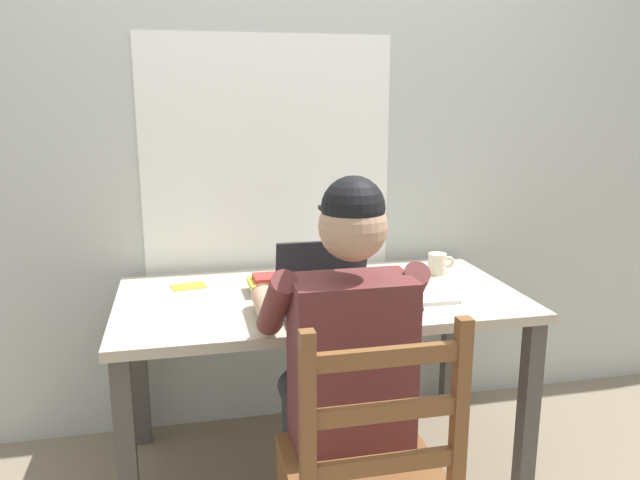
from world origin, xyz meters
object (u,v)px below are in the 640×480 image
object	(u,v)px
coffee_mug_white	(438,264)
landscape_photo_print	(189,286)
seated_person	(342,355)
laptop	(327,295)
computer_mouse	(414,307)
book_stack_main	(273,284)
wooden_chair	(368,474)
desk	(320,317)
coffee_mug_dark	(318,272)

from	to	relation	value
coffee_mug_white	landscape_photo_print	size ratio (longest dim) A/B	0.87
coffee_mug_white	seated_person	bearing A→B (deg)	-132.39
seated_person	laptop	size ratio (longest dim) A/B	3.73
seated_person	laptop	distance (m)	0.31
seated_person	computer_mouse	distance (m)	0.37
laptop	book_stack_main	distance (m)	0.28
wooden_chair	laptop	bearing A→B (deg)	87.74
seated_person	book_stack_main	world-z (taller)	seated_person
wooden_chair	computer_mouse	size ratio (longest dim) A/B	9.25
seated_person	laptop	world-z (taller)	seated_person
desk	seated_person	bearing A→B (deg)	-94.22
wooden_chair	coffee_mug_dark	distance (m)	0.93
computer_mouse	laptop	bearing A→B (deg)	162.36
coffee_mug_white	coffee_mug_dark	xyz separation A→B (m)	(-0.51, -0.03, 0.01)
coffee_mug_white	coffee_mug_dark	distance (m)	0.51
seated_person	coffee_mug_white	size ratio (longest dim) A/B	10.88
computer_mouse	landscape_photo_print	size ratio (longest dim) A/B	0.77
coffee_mug_dark	book_stack_main	bearing A→B (deg)	-159.48
coffee_mug_dark	landscape_photo_print	world-z (taller)	coffee_mug_dark
book_stack_main	wooden_chair	bearing A→B (deg)	-80.75
desk	laptop	bearing A→B (deg)	-93.93
laptop	landscape_photo_print	size ratio (longest dim) A/B	2.54
desk	laptop	distance (m)	0.22
seated_person	landscape_photo_print	xyz separation A→B (m)	(-0.44, 0.67, 0.04)
coffee_mug_white	coffee_mug_dark	bearing A→B (deg)	-177.10
wooden_chair	computer_mouse	xyz separation A→B (m)	(0.31, 0.49, 0.28)
book_stack_main	laptop	bearing A→B (deg)	-56.29
desk	coffee_mug_white	world-z (taller)	coffee_mug_white
wooden_chair	laptop	size ratio (longest dim) A/B	2.80
laptop	computer_mouse	size ratio (longest dim) A/B	3.30
laptop	coffee_mug_dark	size ratio (longest dim) A/B	2.81
seated_person	book_stack_main	distance (m)	0.55
computer_mouse	book_stack_main	bearing A→B (deg)	143.75
coffee_mug_dark	book_stack_main	distance (m)	0.20
desk	book_stack_main	size ratio (longest dim) A/B	8.39
computer_mouse	landscape_photo_print	distance (m)	0.88
seated_person	computer_mouse	world-z (taller)	seated_person
seated_person	laptop	xyz separation A→B (m)	(0.02, 0.30, 0.10)
laptop	coffee_mug_dark	bearing A→B (deg)	83.65
laptop	wooden_chair	bearing A→B (deg)	-92.26
seated_person	wooden_chair	size ratio (longest dim) A/B	1.33
book_stack_main	landscape_photo_print	size ratio (longest dim) A/B	1.36
desk	seated_person	size ratio (longest dim) A/B	1.20
coffee_mug_dark	book_stack_main	xyz separation A→B (m)	(-0.19, -0.07, -0.02)
computer_mouse	coffee_mug_dark	world-z (taller)	coffee_mug_dark
desk	coffee_mug_white	xyz separation A→B (m)	(0.54, 0.16, 0.13)
seated_person	computer_mouse	bearing A→B (deg)	33.85
wooden_chair	laptop	world-z (taller)	laptop
desk	landscape_photo_print	size ratio (longest dim) A/B	11.38
computer_mouse	landscape_photo_print	world-z (taller)	computer_mouse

